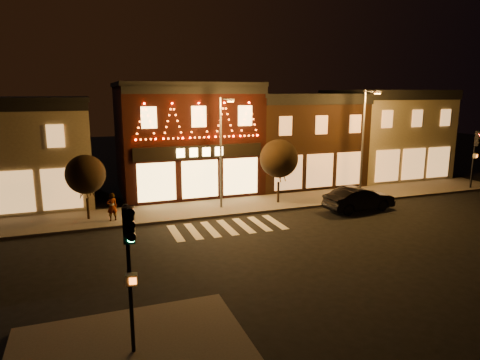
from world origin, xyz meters
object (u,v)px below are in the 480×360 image
traffic_signal_near (130,251)px  dark_sedan (359,199)px  pedestrian (112,207)px  streetlamp_mid (222,144)px

traffic_signal_near → dark_sedan: (15.65, 11.19, -2.52)m
dark_sedan → pedestrian: size_ratio=2.82×
streetlamp_mid → pedestrian: streetlamp_mid is taller
traffic_signal_near → streetlamp_mid: (7.29, 14.33, 1.05)m
dark_sedan → pedestrian: bearing=75.7°
traffic_signal_near → streetlamp_mid: size_ratio=0.62×
pedestrian → traffic_signal_near: bearing=75.1°
streetlamp_mid → pedestrian: (-6.99, -0.44, -3.35)m
streetlamp_mid → dark_sedan: bearing=-12.7°
traffic_signal_near → dark_sedan: 19.41m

